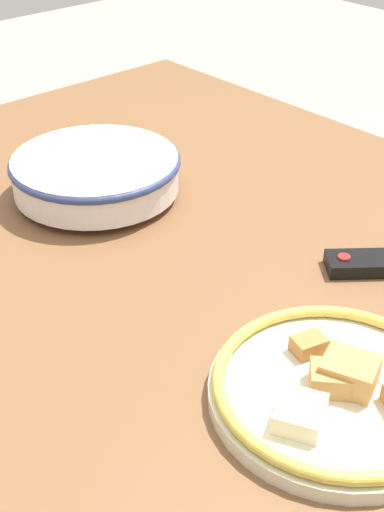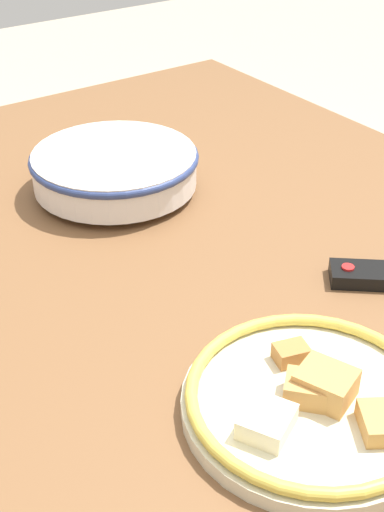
{
  "view_description": "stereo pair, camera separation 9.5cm",
  "coord_description": "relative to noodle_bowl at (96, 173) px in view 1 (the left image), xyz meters",
  "views": [
    {
      "loc": [
        0.63,
        -0.59,
        1.32
      ],
      "look_at": [
        0.03,
        -0.05,
        0.8
      ],
      "focal_mm": 50.0,
      "sensor_mm": 36.0,
      "label": 1
    },
    {
      "loc": [
        0.69,
        -0.51,
        1.32
      ],
      "look_at": [
        0.03,
        -0.05,
        0.8
      ],
      "focal_mm": 50.0,
      "sensor_mm": 36.0,
      "label": 2
    }
  ],
  "objects": [
    {
      "name": "noodle_bowl",
      "position": [
        0.0,
        0.0,
        0.0
      ],
      "size": [
        0.27,
        0.27,
        0.07
      ],
      "color": "silver",
      "rests_on": "dining_table"
    },
    {
      "name": "tv_remote",
      "position": [
        0.44,
        0.17,
        -0.03
      ],
      "size": [
        0.13,
        0.15,
        0.02
      ],
      "rotation": [
        0.0,
        0.0,
        2.45
      ],
      "color": "black",
      "rests_on": "dining_table"
    },
    {
      "name": "dining_table",
      "position": [
        0.25,
        0.01,
        -0.12
      ],
      "size": [
        1.44,
        1.07,
        0.77
      ],
      "color": "brown",
      "rests_on": "ground_plane"
    },
    {
      "name": "food_plate",
      "position": [
        0.56,
        -0.08,
        -0.02
      ],
      "size": [
        0.28,
        0.28,
        0.05
      ],
      "color": "beige",
      "rests_on": "dining_table"
    }
  ]
}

